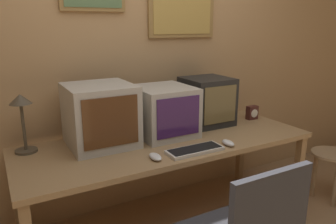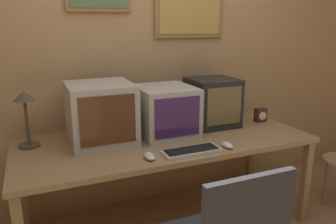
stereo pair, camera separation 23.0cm
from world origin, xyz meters
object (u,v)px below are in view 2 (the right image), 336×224
desk_clock (261,115)px  mouse_near_keyboard (227,145)px  mouse_far_corner (149,156)px  monitor_center (165,111)px  monitor_left (101,113)px  keyboard_main (191,151)px  desk_lamp (25,108)px  monitor_right (212,102)px

desk_clock → mouse_near_keyboard: bearing=-145.5°
mouse_far_corner → desk_clock: (1.15, 0.39, 0.04)m
monitor_center → monitor_left: bearing=177.6°
monitor_left → desk_clock: bearing=-1.5°
monitor_left → mouse_near_keyboard: bearing=-30.7°
monitor_center → mouse_near_keyboard: size_ratio=3.93×
keyboard_main → mouse_far_corner: mouse_far_corner is taller
mouse_near_keyboard → desk_lamp: (-1.23, 0.55, 0.26)m
keyboard_main → desk_clock: desk_clock is taller
monitor_right → keyboard_main: 0.67m
monitor_right → mouse_far_corner: (-0.72, -0.47, -0.18)m
monitor_center → mouse_far_corner: (-0.27, -0.40, -0.16)m
keyboard_main → desk_clock: size_ratio=3.26×
keyboard_main → monitor_center: bearing=91.4°
desk_clock → monitor_right: bearing=168.9°
keyboard_main → desk_lamp: 1.13m
keyboard_main → mouse_near_keyboard: bearing=-2.6°
desk_clock → desk_lamp: (-1.83, 0.14, 0.21)m
desk_lamp → monitor_left: bearing=-11.9°
desk_lamp → monitor_right: bearing=-2.1°
keyboard_main → desk_lamp: bearing=151.0°
desk_lamp → monitor_center: bearing=-7.2°
desk_clock → desk_lamp: bearing=175.7°
monitor_right → desk_clock: 0.46m
monitor_right → mouse_near_keyboard: 0.55m
monitor_center → monitor_right: monitor_right is taller
mouse_near_keyboard → monitor_right: bearing=71.3°
monitor_center → desk_lamp: bearing=172.8°
monitor_right → desk_clock: (0.43, -0.08, -0.13)m
desk_clock → monitor_center: bearing=178.9°
mouse_far_corner → desk_lamp: size_ratio=0.31×
monitor_left → mouse_far_corner: 0.51m
mouse_far_corner → mouse_near_keyboard: bearing=-2.6°
monitor_right → desk_clock: monitor_right is taller
monitor_right → monitor_center: bearing=-171.3°
mouse_near_keyboard → monitor_left: bearing=149.3°
monitor_center → desk_lamp: size_ratio=1.16×
monitor_left → mouse_near_keyboard: (0.75, -0.45, -0.19)m
monitor_right → mouse_far_corner: 0.88m
mouse_near_keyboard → desk_clock: bearing=34.5°
mouse_near_keyboard → mouse_far_corner: 0.55m
desk_clock → desk_lamp: desk_lamp is taller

